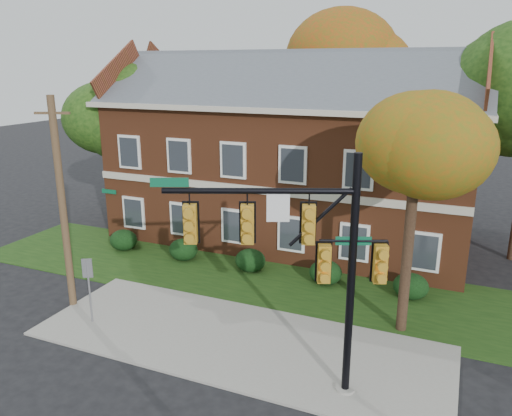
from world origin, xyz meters
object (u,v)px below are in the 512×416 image
at_px(tree_near_right, 424,143).
at_px(tree_far_rear, 353,68).
at_px(traffic_signal, 305,252).
at_px(hedge_left, 183,250).
at_px(utility_pole, 62,205).
at_px(hedge_center, 250,260).
at_px(hedge_far_right, 411,286).
at_px(hedge_far_left, 123,240).
at_px(apartment_building, 290,146).
at_px(sign_post, 88,280).
at_px(hedge_right, 326,272).
at_px(tree_left_rear, 122,108).

bearing_deg(tree_near_right, tree_far_rear, 110.27).
bearing_deg(traffic_signal, hedge_left, 116.16).
bearing_deg(hedge_left, utility_pole, -104.53).
xyz_separation_m(hedge_center, hedge_far_right, (7.00, 0.00, 0.00)).
distance_m(hedge_center, utility_pole, 8.43).
relative_size(hedge_far_left, tree_near_right, 0.16).
distance_m(apartment_building, hedge_center, 6.89).
bearing_deg(tree_far_rear, traffic_signal, -80.30).
bearing_deg(hedge_far_right, apartment_building, 143.11).
distance_m(hedge_far_right, tree_far_rear, 16.51).
bearing_deg(traffic_signal, sign_post, 152.09).
xyz_separation_m(tree_near_right, utility_pole, (-12.22, -2.95, -2.59)).
bearing_deg(tree_near_right, sign_post, -160.44).
relative_size(apartment_building, hedge_right, 13.43).
relative_size(hedge_left, hedge_center, 1.00).
bearing_deg(utility_pole, traffic_signal, -32.16).
bearing_deg(apartment_building, tree_left_rear, -173.46).
height_order(utility_pole, sign_post, utility_pole).
bearing_deg(hedge_center, hedge_right, 0.00).
bearing_deg(sign_post, hedge_far_right, 7.64).
distance_m(hedge_center, traffic_signal, 9.63).
height_order(apartment_building, hedge_center, apartment_building).
xyz_separation_m(hedge_far_right, sign_post, (-10.37, -6.60, 1.17)).
bearing_deg(tree_left_rear, tree_far_rear, 38.97).
distance_m(hedge_center, tree_left_rear, 12.23).
relative_size(hedge_center, tree_left_rear, 0.16).
relative_size(hedge_right, traffic_signal, 0.20).
relative_size(traffic_signal, utility_pole, 0.86).
bearing_deg(utility_pole, hedge_far_left, 86.28).
bearing_deg(tree_left_rear, hedge_center, -23.04).
height_order(tree_near_right, tree_left_rear, tree_left_rear).
bearing_deg(apartment_building, hedge_center, -90.00).
bearing_deg(hedge_right, tree_left_rear, 162.63).
bearing_deg(tree_far_rear, hedge_center, -95.85).
bearing_deg(tree_near_right, apartment_building, 131.77).
bearing_deg(traffic_signal, tree_left_rear, 119.38).
height_order(tree_left_rear, utility_pole, tree_left_rear).
height_order(hedge_far_left, utility_pole, utility_pole).
bearing_deg(tree_near_right, traffic_signal, -117.41).
relative_size(hedge_center, tree_near_right, 0.16).
relative_size(apartment_building, traffic_signal, 2.71).
distance_m(apartment_building, tree_near_right, 10.97).
xyz_separation_m(tree_left_rear, sign_post, (6.37, -10.74, -4.98)).
height_order(tree_far_rear, sign_post, tree_far_rear).
bearing_deg(tree_near_right, hedge_center, 158.58).
bearing_deg(hedge_center, tree_far_rear, 84.15).
relative_size(hedge_center, utility_pole, 0.17).
distance_m(tree_left_rear, sign_post, 13.44).
bearing_deg(hedge_center, tree_left_rear, 156.96).
relative_size(apartment_building, tree_near_right, 2.19).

